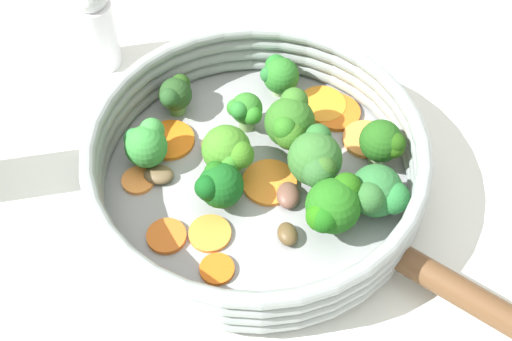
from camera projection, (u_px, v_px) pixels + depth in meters
name	position (u px, v px, depth m)	size (l,w,h in m)	color
ground_plane	(256.00, 189.00, 0.63)	(4.00, 4.00, 0.00)	silver
skillet	(256.00, 185.00, 0.62)	(0.27, 0.27, 0.01)	#939699
skillet_rim_wall	(256.00, 162.00, 0.60)	(0.29, 0.29, 0.05)	#8F9A98
skillet_handle	(506.00, 318.00, 0.53)	(0.02, 0.02, 0.19)	brown
skillet_rivet_left	(361.00, 284.00, 0.56)	(0.01, 0.01, 0.01)	#989695
skillet_rivet_right	(405.00, 222.00, 0.59)	(0.01, 0.01, 0.01)	#94999C
carrot_slice_0	(269.00, 182.00, 0.62)	(0.05, 0.05, 0.00)	orange
carrot_slice_1	(363.00, 136.00, 0.65)	(0.04, 0.04, 0.00)	#F18D3F
carrot_slice_2	(138.00, 180.00, 0.62)	(0.03, 0.03, 0.00)	#F98C3E
carrot_slice_3	(217.00, 269.00, 0.57)	(0.03, 0.03, 0.00)	orange
carrot_slice_4	(170.00, 140.00, 0.64)	(0.04, 0.04, 0.00)	orange
carrot_slice_5	(322.00, 105.00, 0.67)	(0.04, 0.04, 0.01)	orange
carrot_slice_6	(167.00, 236.00, 0.58)	(0.03, 0.03, 0.00)	orange
carrot_slice_7	(210.00, 233.00, 0.59)	(0.04, 0.04, 0.00)	orange
carrot_slice_8	(337.00, 112.00, 0.66)	(0.04, 0.04, 0.00)	orange
broccoli_floret_0	(383.00, 143.00, 0.61)	(0.04, 0.04, 0.05)	#88A46A
broccoli_floret_1	(229.00, 151.00, 0.60)	(0.05, 0.04, 0.05)	#608B4A
broccoli_floret_2	(146.00, 144.00, 0.61)	(0.04, 0.04, 0.04)	#688F4E
broccoli_floret_3	(218.00, 185.00, 0.58)	(0.04, 0.04, 0.04)	#80AC6E
broccoli_floret_4	(332.00, 206.00, 0.57)	(0.05, 0.05, 0.05)	#76974E
broccoli_floret_5	(245.00, 111.00, 0.63)	(0.03, 0.03, 0.04)	#719752
broccoli_floret_6	(175.00, 94.00, 0.65)	(0.03, 0.03, 0.04)	#639546
broccoli_floret_7	(378.00, 193.00, 0.58)	(0.05, 0.05, 0.05)	#86AD6B
broccoli_floret_8	(290.00, 122.00, 0.62)	(0.05, 0.05, 0.05)	#6D9953
broccoli_floret_9	(279.00, 74.00, 0.67)	(0.04, 0.04, 0.04)	#85A863
broccoli_floret_10	(316.00, 160.00, 0.59)	(0.05, 0.05, 0.05)	#72955C
mushroom_piece_0	(283.00, 236.00, 0.58)	(0.02, 0.02, 0.01)	brown
mushroom_piece_1	(288.00, 195.00, 0.60)	(0.03, 0.02, 0.01)	brown
mushroom_piece_2	(212.00, 146.00, 0.63)	(0.02, 0.02, 0.01)	brown
mushroom_piece_3	(159.00, 175.00, 0.62)	(0.03, 0.02, 0.01)	brown
salt_shaker	(96.00, 24.00, 0.68)	(0.04, 0.04, 0.10)	white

